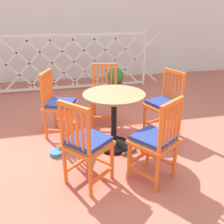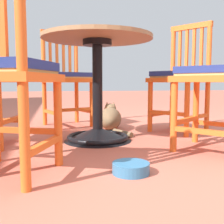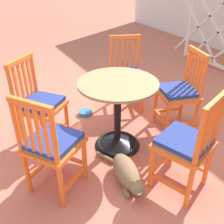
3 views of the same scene
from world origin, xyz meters
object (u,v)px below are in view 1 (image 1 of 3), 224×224
orange_chair_by_planter (59,105)px  pet_water_bowl (57,153)px  cafe_table (114,127)px  tabby_cat (156,142)px  orange_chair_near_fence (104,96)px  orange_chair_tucked_in (164,105)px  orange_chair_at_corner (155,141)px  terracotta_planter (116,83)px  orange_chair_facing_out (86,144)px

orange_chair_by_planter → pet_water_bowl: 0.70m
cafe_table → tabby_cat: (0.50, -0.19, -0.19)m
orange_chair_near_fence → pet_water_bowl: size_ratio=5.36×
cafe_table → orange_chair_tucked_in: size_ratio=0.83×
cafe_table → tabby_cat: size_ratio=1.02×
orange_chair_tucked_in → orange_chair_near_fence: bearing=141.6°
orange_chair_tucked_in → orange_chair_by_planter: size_ratio=1.00×
orange_chair_at_corner → cafe_table: bearing=108.4°
orange_chair_tucked_in → terracotta_planter: bearing=99.5°
orange_chair_near_fence → pet_water_bowl: (-0.77, -0.80, -0.42)m
orange_chair_near_fence → tabby_cat: orange_chair_near_fence is taller
orange_chair_facing_out → tabby_cat: orange_chair_facing_out is taller
pet_water_bowl → terracotta_planter: bearing=57.0°
orange_chair_near_fence → orange_chair_facing_out: (-0.47, -1.41, 0.00)m
cafe_table → terracotta_planter: 1.90m
orange_chair_facing_out → terracotta_planter: 2.65m
orange_chair_by_planter → orange_chair_facing_out: bearing=-79.1°
pet_water_bowl → orange_chair_facing_out: bearing=-63.5°
orange_chair_facing_out → orange_chair_at_corner: bearing=-7.7°
orange_chair_near_fence → orange_chair_facing_out: bearing=-108.3°
cafe_table → tabby_cat: cafe_table is taller
orange_chair_by_planter → tabby_cat: (1.16, -0.70, -0.35)m
cafe_table → tabby_cat: bearing=-20.8°
orange_chair_facing_out → tabby_cat: (0.94, 0.46, -0.35)m
cafe_table → orange_chair_by_planter: size_ratio=0.83×
orange_chair_at_corner → tabby_cat: size_ratio=1.22×
cafe_table → orange_chair_at_corner: orange_chair_at_corner is taller
cafe_table → orange_chair_at_corner: size_ratio=0.83×
orange_chair_tucked_in → tabby_cat: size_ratio=1.22×
terracotta_planter → pet_water_bowl: size_ratio=3.65×
cafe_table → orange_chair_near_fence: size_ratio=0.83×
orange_chair_at_corner → orange_chair_by_planter: bearing=125.9°
orange_chair_at_corner → pet_water_bowl: 1.28m
orange_chair_at_corner → tabby_cat: 0.70m
terracotta_planter → orange_chair_tucked_in: bearing=-80.5°
tabby_cat → orange_chair_near_fence: bearing=116.5°
cafe_table → orange_chair_by_planter: bearing=142.3°
orange_chair_by_planter → cafe_table: bearing=-37.7°
tabby_cat → orange_chair_facing_out: bearing=-154.0°
orange_chair_at_corner → orange_chair_by_planter: 1.54m
tabby_cat → pet_water_bowl: size_ratio=4.39×
orange_chair_tucked_in → orange_chair_near_fence: size_ratio=1.00×
orange_chair_tucked_in → pet_water_bowl: bearing=-171.5°
cafe_table → orange_chair_near_fence: 0.78m
orange_chair_facing_out → terracotta_planter: size_ratio=1.47×
orange_chair_near_fence → terracotta_planter: 1.18m
orange_chair_at_corner → terracotta_planter: (0.23, 2.58, -0.12)m
orange_chair_facing_out → tabby_cat: 1.10m
cafe_table → orange_chair_by_planter: orange_chair_by_planter is taller
orange_chair_near_fence → orange_chair_by_planter: 0.73m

